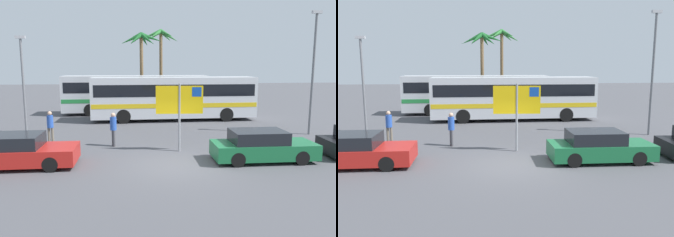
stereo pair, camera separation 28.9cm
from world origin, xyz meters
TOP-DOWN VIEW (x-y plane):
  - ground at (0.00, 0.00)m, footprint 120.00×120.00m
  - bus_front_coach at (1.43, 11.26)m, footprint 11.90×2.47m
  - bus_rear_coach at (-1.26, 14.91)m, footprint 11.90×2.47m
  - ferry_sign at (0.52, 2.25)m, footprint 2.20×0.21m
  - car_red at (-6.37, 0.60)m, footprint 4.61×1.89m
  - car_green at (3.72, 0.26)m, footprint 4.35×1.79m
  - pedestrian_near_sign at (-5.97, 4.76)m, footprint 0.32×0.32m
  - pedestrian_by_bus at (-2.66, 3.61)m, footprint 0.32×0.32m
  - lamp_post_left_side at (8.68, 5.21)m, footprint 0.56×0.20m
  - lamp_post_right_side at (-8.08, 7.73)m, footprint 0.56×0.20m
  - palm_tree_seaside at (1.40, 20.86)m, footprint 3.76×3.49m
  - palm_tree_inland at (-0.66, 18.33)m, footprint 3.99×3.64m

SIDE VIEW (x-z plane):
  - ground at x=0.00m, z-range 0.00..0.00m
  - car_green at x=3.72m, z-range -0.03..1.30m
  - car_red at x=-6.37m, z-range -0.03..1.30m
  - pedestrian_near_sign at x=-5.97m, z-range 0.15..1.82m
  - pedestrian_by_bus at x=-2.66m, z-range 0.15..1.85m
  - bus_front_coach at x=1.43m, z-range 0.20..3.37m
  - bus_rear_coach at x=-1.26m, z-range 0.20..3.37m
  - ferry_sign at x=0.52m, z-range 0.73..3.93m
  - lamp_post_right_side at x=-8.08m, z-range 0.32..6.05m
  - lamp_post_left_side at x=8.68m, z-range 0.33..7.38m
  - palm_tree_inland at x=-0.66m, z-range 2.20..9.22m
  - palm_tree_seaside at x=1.40m, z-range 2.37..9.96m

